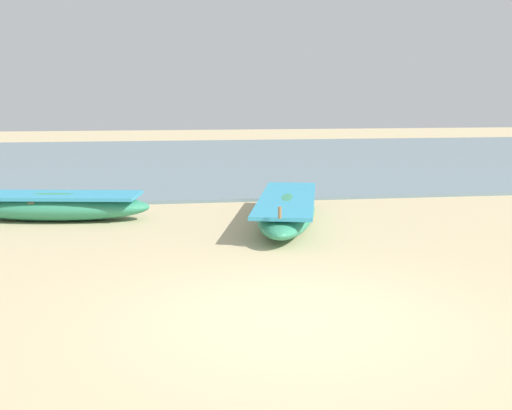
% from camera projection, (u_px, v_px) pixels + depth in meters
% --- Properties ---
extents(ground, '(80.00, 80.00, 0.00)m').
position_uv_depth(ground, '(291.00, 319.00, 7.44)').
color(ground, '#CCB789').
extents(sea_water, '(60.00, 20.00, 0.08)m').
position_uv_depth(sea_water, '(199.00, 159.00, 25.11)').
color(sea_water, slate).
rests_on(sea_water, ground).
extents(fishing_boat_1, '(4.15, 1.83, 0.76)m').
position_uv_depth(fishing_boat_1, '(54.00, 206.00, 13.21)').
color(fishing_boat_1, '#338C66').
rests_on(fishing_boat_1, ground).
extents(fishing_boat_3, '(2.32, 5.06, 0.75)m').
position_uv_depth(fishing_boat_3, '(287.00, 209.00, 12.86)').
color(fishing_boat_3, '#338C66').
rests_on(fishing_boat_3, ground).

